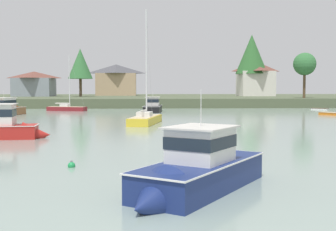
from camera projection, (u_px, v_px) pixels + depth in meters
name	position (u px, v px, depth m)	size (l,w,h in m)	color
far_shore_bank	(181.00, 99.00, 108.03)	(170.49, 58.81, 1.72)	#4C563D
cruiser_black	(153.00, 108.00, 68.96)	(3.23, 8.90, 4.02)	black
cruiser_wood	(7.00, 111.00, 59.56)	(4.56, 8.52, 4.20)	brown
cruiser_navy	(193.00, 179.00, 15.44)	(6.09, 7.48, 4.45)	navy
sailboat_yellow	(145.00, 121.00, 45.20)	(3.69, 8.08, 12.29)	gold
sailboat_maroon	(67.00, 110.00, 70.33)	(6.56, 3.31, 9.41)	maroon
dinghy_orange	(330.00, 114.00, 59.48)	(2.71, 3.22, 0.56)	orange
dinghy_white	(320.00, 109.00, 73.62)	(2.89, 2.68, 0.41)	white
mooring_buoy_green	(72.00, 166.00, 20.54)	(0.35, 0.35, 0.41)	#1E8C47
shore_tree_center_left	(305.00, 64.00, 84.37)	(4.36, 4.36, 8.73)	brown
shore_tree_inland_c	(252.00, 54.00, 105.26)	(7.68, 7.68, 14.72)	brown
shore_tree_left	(80.00, 64.00, 98.26)	(5.50, 5.50, 10.74)	brown
cottage_near_water	(116.00, 79.00, 112.87)	(10.92, 6.70, 7.96)	tan
cottage_behind_trees	(255.00, 78.00, 106.59)	(8.50, 8.87, 8.39)	silver
cottage_hillside	(34.00, 84.00, 102.16)	(9.27, 8.88, 5.76)	gray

